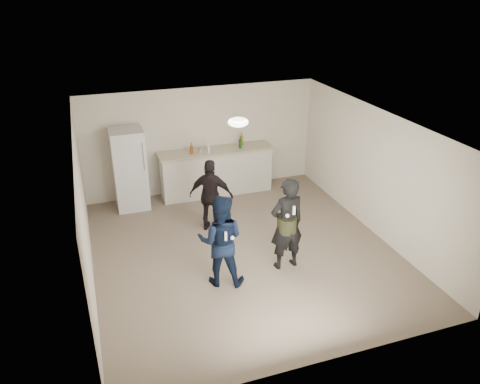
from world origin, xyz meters
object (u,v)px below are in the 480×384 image
object	(u,v)px
counter	(216,173)
woman	(287,224)
fridge	(130,169)
spectator	(211,196)
shaker	(200,149)
man	(221,241)

from	to	relation	value
counter	woman	bearing A→B (deg)	-85.00
fridge	spectator	xyz separation A→B (m)	(1.41, -1.59, -0.14)
shaker	spectator	bearing A→B (deg)	-97.22
man	woman	bearing A→B (deg)	-154.36
counter	shaker	bearing A→B (deg)	-171.29
woman	spectator	distance (m)	1.94
fridge	woman	size ratio (longest dim) A/B	1.05
counter	man	bearing A→B (deg)	-104.93
counter	woman	xyz separation A→B (m)	(0.30, -3.38, 0.33)
spectator	fridge	bearing A→B (deg)	-21.69
shaker	man	xyz separation A→B (m)	(-0.54, -3.41, -0.37)
fridge	spectator	world-z (taller)	fridge
fridge	woman	distance (m)	4.03
fridge	woman	xyz separation A→B (m)	(2.29, -3.31, -0.04)
woman	fridge	bearing A→B (deg)	-59.90
man	spectator	xyz separation A→B (m)	(0.34, 1.81, -0.05)
shaker	woman	xyz separation A→B (m)	(0.68, -3.32, -0.32)
counter	fridge	distance (m)	2.03
fridge	counter	bearing A→B (deg)	2.01
counter	spectator	distance (m)	1.77
shaker	spectator	size ratio (longest dim) A/B	0.11
shaker	woman	bearing A→B (deg)	-78.49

